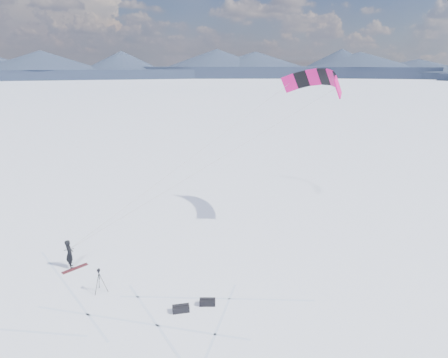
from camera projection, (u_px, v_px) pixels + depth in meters
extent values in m
plane|color=white|center=(112.00, 308.00, 18.14)|extent=(1800.00, 1800.00, 0.00)
cube|color=#1A1F33|center=(323.00, 74.00, 311.10)|extent=(155.14, 103.25, 5.95)
cone|color=#1A1F33|center=(324.00, 70.00, 310.22)|extent=(84.80, 84.80, 8.00)
cube|color=#1A1F33|center=(215.00, 74.00, 322.94)|extent=(154.88, 65.89, 5.95)
cone|color=#1A1F33|center=(215.00, 70.00, 322.06)|extent=(72.46, 72.46, 8.00)
cube|color=#1A1F33|center=(107.00, 74.00, 310.02)|extent=(154.88, 65.89, 5.95)
cone|color=#1A1F33|center=(106.00, 70.00, 309.14)|extent=(72.46, 72.46, 8.00)
cube|color=silver|center=(27.00, 340.00, 16.06)|extent=(3.52, 7.29, 0.01)
cube|color=silver|center=(80.00, 304.00, 18.48)|extent=(6.45, 7.79, 0.01)
cube|color=silver|center=(121.00, 276.00, 20.89)|extent=(11.66, 3.07, 0.01)
cube|color=silver|center=(147.00, 345.00, 15.75)|extent=(1.27, 5.91, 0.01)
cube|color=silver|center=(185.00, 308.00, 18.16)|extent=(6.52, 4.83, 0.01)
cube|color=silver|center=(214.00, 279.00, 20.58)|extent=(8.85, 4.87, 0.01)
imported|color=black|center=(71.00, 267.00, 21.81)|extent=(0.64, 0.75, 1.73)
cube|color=maroon|center=(75.00, 268.00, 21.63)|extent=(1.36, 1.13, 0.04)
cylinder|color=black|center=(103.00, 282.00, 19.30)|extent=(0.41, 0.09, 1.11)
cylinder|color=black|center=(99.00, 281.00, 19.46)|extent=(0.17, 0.39, 1.11)
cylinder|color=black|center=(97.00, 284.00, 19.15)|extent=(0.28, 0.33, 1.11)
cylinder|color=black|center=(99.00, 276.00, 19.19)|extent=(0.04, 0.04, 0.37)
cube|color=black|center=(99.00, 272.00, 19.12)|extent=(0.08, 0.08, 0.05)
cube|color=black|center=(98.00, 270.00, 19.09)|extent=(0.15, 0.12, 0.11)
cylinder|color=black|center=(99.00, 269.00, 19.18)|extent=(0.07, 0.11, 0.07)
cube|color=black|center=(181.00, 309.00, 17.87)|extent=(0.82, 0.42, 0.30)
cylinder|color=black|center=(181.00, 306.00, 17.82)|extent=(0.77, 0.11, 0.08)
cube|color=black|center=(207.00, 302.00, 18.38)|extent=(0.82, 0.49, 0.29)
cylinder|color=black|center=(207.00, 299.00, 18.33)|extent=(0.74, 0.20, 0.09)
cube|color=#D10B68|center=(338.00, 87.00, 23.46)|extent=(1.05, 1.00, 1.45)
cube|color=black|center=(337.00, 82.00, 24.22)|extent=(0.82, 1.09, 1.36)
cube|color=#D10B68|center=(332.00, 78.00, 25.08)|extent=(0.69, 1.10, 1.25)
cube|color=black|center=(324.00, 77.00, 25.95)|extent=(0.91, 1.10, 1.13)
cube|color=#D10B68|center=(313.00, 77.00, 26.77)|extent=(1.10, 1.02, 1.25)
cube|color=black|center=(302.00, 80.00, 27.45)|extent=(1.26, 0.87, 1.36)
cube|color=#D10B68|center=(290.00, 83.00, 27.93)|extent=(1.37, 0.66, 1.45)
cylinder|color=gray|center=(209.00, 165.00, 22.47)|extent=(16.62, 2.39, 8.82)
cylinder|color=gray|center=(194.00, 156.00, 24.70)|extent=(15.11, 7.35, 8.82)
cylinder|color=black|center=(69.00, 249.00, 21.47)|extent=(0.53, 0.19, 0.03)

